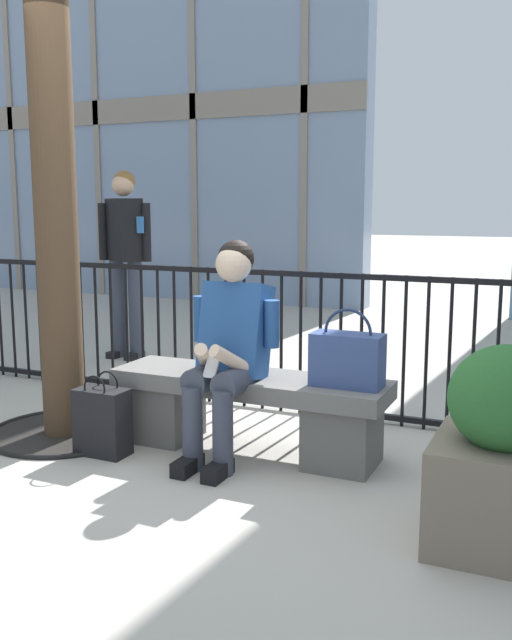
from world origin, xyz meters
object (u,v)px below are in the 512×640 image
Objects in this scene: seated_person_with_phone at (228,343)px; handbag_on_bench at (347,359)px; stone_bench at (249,405)px; bystander_at_railing at (125,250)px; planter at (504,456)px; shopping_bag at (102,421)px.

seated_person_with_phone is 0.65m from handbag_on_bench.
stone_bench is 0.41m from seated_person_with_phone.
bystander_at_railing is 2.01× the size of planter.
planter reaches higher than shopping_bag.
bystander_at_railing is (-2.68, 1.85, 0.40)m from handbag_on_bench.
shopping_bag is at bearing -151.78° from stone_bench.
stone_bench is 2.88m from bystander_at_railing.
planter is at bearing -5.70° from shopping_bag.
bystander_at_railing is (-2.04, 1.96, 0.35)m from seated_person_with_phone.
bystander_at_railing reaches higher than handbag_on_bench.
stone_bench is 1.88× the size of planter.
seated_person_with_phone reaches higher than planter.
seated_person_with_phone reaches higher than shopping_bag.
stone_bench is at bearing 64.31° from seated_person_with_phone.
seated_person_with_phone is 1.43× the size of planter.
stone_bench is 0.94× the size of bystander_at_railing.
stone_bench is at bearing 157.00° from planter.
seated_person_with_phone reaches higher than handbag_on_bench.
stone_bench is at bearing 179.01° from handbag_on_bench.
handbag_on_bench is 0.49× the size of planter.
planter is (1.43, -0.61, 0.12)m from stone_bench.
handbag_on_bench is at bearing 144.93° from planter.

